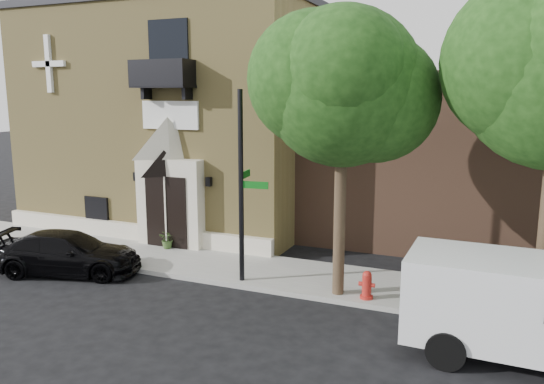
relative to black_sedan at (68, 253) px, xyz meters
The scene contains 10 objects.
ground 2.73m from the black_sedan, 18.27° to the left, with size 120.00×120.00×0.00m, color black.
sidewalk 4.26m from the black_sedan, 33.56° to the left, with size 42.00×3.00×0.15m, color gray.
church 9.65m from the black_sedan, 93.10° to the left, with size 12.20×11.01×9.30m.
street_tree_left 10.06m from the black_sedan, ahead, with size 4.97×4.38×7.77m.
black_sedan is the anchor object (origin of this frame).
street_sign 6.16m from the black_sedan, 12.38° to the left, with size 0.94×0.89×5.63m.
fire_hydrant 9.41m from the black_sedan, ahead, with size 0.44×0.36×0.78m.
dumpster 11.91m from the black_sedan, ahead, with size 2.07×1.58×1.20m.
planter 3.56m from the black_sedan, 62.47° to the left, with size 0.60×0.52×0.66m, color #3E5C28.
pedestrian_near 10.90m from the black_sedan, 11.88° to the left, with size 0.57×0.38×1.57m, color black.
Camera 1 is at (9.77, -13.22, 5.63)m, focal length 35.00 mm.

